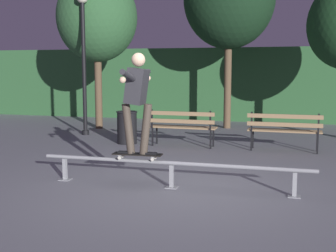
{
  "coord_description": "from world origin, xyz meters",
  "views": [
    {
      "loc": [
        1.69,
        -6.33,
        1.8
      ],
      "look_at": [
        -0.28,
        0.8,
        0.85
      ],
      "focal_mm": 46.71,
      "sensor_mm": 36.0,
      "label": 1
    }
  ],
  "objects_px": {
    "skateboard": "(137,155)",
    "tree_far_left": "(97,18)",
    "skateboarder": "(137,95)",
    "park_bench_leftmost": "(182,124)",
    "park_bench_left_center": "(284,128)",
    "lamp_post_left": "(83,45)",
    "trash_can": "(127,127)",
    "grind_rail": "(172,167)"
  },
  "relations": [
    {
      "from": "skateboard",
      "to": "tree_far_left",
      "type": "xyz_separation_m",
      "value": [
        -3.38,
        6.04,
        2.86
      ]
    },
    {
      "from": "skateboarder",
      "to": "park_bench_leftmost",
      "type": "bearing_deg",
      "value": 92.34
    },
    {
      "from": "park_bench_left_center",
      "to": "lamp_post_left",
      "type": "relative_size",
      "value": 0.41
    },
    {
      "from": "park_bench_leftmost",
      "to": "lamp_post_left",
      "type": "bearing_deg",
      "value": 159.07
    },
    {
      "from": "tree_far_left",
      "to": "trash_can",
      "type": "xyz_separation_m",
      "value": [
        1.83,
        -2.4,
        -2.94
      ]
    },
    {
      "from": "park_bench_left_center",
      "to": "park_bench_leftmost",
      "type": "bearing_deg",
      "value": 180.0
    },
    {
      "from": "grind_rail",
      "to": "tree_far_left",
      "type": "distance_m",
      "value": 7.82
    },
    {
      "from": "tree_far_left",
      "to": "skateboard",
      "type": "bearing_deg",
      "value": -60.74
    },
    {
      "from": "lamp_post_left",
      "to": "trash_can",
      "type": "distance_m",
      "value": 2.85
    },
    {
      "from": "skateboard",
      "to": "tree_far_left",
      "type": "distance_m",
      "value": 7.49
    },
    {
      "from": "park_bench_left_center",
      "to": "lamp_post_left",
      "type": "bearing_deg",
      "value": 167.75
    },
    {
      "from": "grind_rail",
      "to": "lamp_post_left",
      "type": "bearing_deg",
      "value": 128.53
    },
    {
      "from": "grind_rail",
      "to": "skateboard",
      "type": "height_order",
      "value": "skateboard"
    },
    {
      "from": "park_bench_leftmost",
      "to": "park_bench_left_center",
      "type": "bearing_deg",
      "value": 0.0
    },
    {
      "from": "grind_rail",
      "to": "park_bench_left_center",
      "type": "height_order",
      "value": "park_bench_left_center"
    },
    {
      "from": "park_bench_left_center",
      "to": "grind_rail",
      "type": "bearing_deg",
      "value": -114.7
    },
    {
      "from": "park_bench_leftmost",
      "to": "grind_rail",
      "type": "bearing_deg",
      "value": -78.9
    },
    {
      "from": "grind_rail",
      "to": "skateboarder",
      "type": "relative_size",
      "value": 2.74
    },
    {
      "from": "park_bench_leftmost",
      "to": "tree_far_left",
      "type": "height_order",
      "value": "tree_far_left"
    },
    {
      "from": "grind_rail",
      "to": "park_bench_leftmost",
      "type": "relative_size",
      "value": 2.66
    },
    {
      "from": "grind_rail",
      "to": "park_bench_left_center",
      "type": "xyz_separation_m",
      "value": [
        1.63,
        3.54,
        0.21
      ]
    },
    {
      "from": "skateboarder",
      "to": "park_bench_leftmost",
      "type": "xyz_separation_m",
      "value": [
        -0.14,
        3.54,
        -0.89
      ]
    },
    {
      "from": "park_bench_leftmost",
      "to": "trash_can",
      "type": "height_order",
      "value": "park_bench_leftmost"
    },
    {
      "from": "park_bench_leftmost",
      "to": "tree_far_left",
      "type": "relative_size",
      "value": 0.34
    },
    {
      "from": "skateboarder",
      "to": "lamp_post_left",
      "type": "xyz_separation_m",
      "value": [
        -3.2,
        4.71,
        1.05
      ]
    },
    {
      "from": "lamp_post_left",
      "to": "grind_rail",
      "type": "bearing_deg",
      "value": -51.47
    },
    {
      "from": "lamp_post_left",
      "to": "trash_can",
      "type": "height_order",
      "value": "lamp_post_left"
    },
    {
      "from": "park_bench_left_center",
      "to": "trash_can",
      "type": "bearing_deg",
      "value": 178.46
    },
    {
      "from": "tree_far_left",
      "to": "trash_can",
      "type": "bearing_deg",
      "value": -52.61
    },
    {
      "from": "lamp_post_left",
      "to": "trash_can",
      "type": "relative_size",
      "value": 4.88
    },
    {
      "from": "skateboarder",
      "to": "tree_far_left",
      "type": "bearing_deg",
      "value": 119.29
    },
    {
      "from": "park_bench_leftmost",
      "to": "trash_can",
      "type": "xyz_separation_m",
      "value": [
        -1.41,
        0.1,
        -0.12
      ]
    },
    {
      "from": "park_bench_left_center",
      "to": "skateboarder",
      "type": "bearing_deg",
      "value": -121.6
    },
    {
      "from": "park_bench_left_center",
      "to": "lamp_post_left",
      "type": "distance_m",
      "value": 5.84
    },
    {
      "from": "park_bench_left_center",
      "to": "tree_far_left",
      "type": "bearing_deg",
      "value": 155.85
    },
    {
      "from": "park_bench_left_center",
      "to": "lamp_post_left",
      "type": "height_order",
      "value": "lamp_post_left"
    },
    {
      "from": "skateboarder",
      "to": "lamp_post_left",
      "type": "relative_size",
      "value": 0.4
    },
    {
      "from": "skateboard",
      "to": "tree_far_left",
      "type": "relative_size",
      "value": 0.17
    },
    {
      "from": "skateboarder",
      "to": "trash_can",
      "type": "bearing_deg",
      "value": 113.13
    },
    {
      "from": "skateboarder",
      "to": "trash_can",
      "type": "xyz_separation_m",
      "value": [
        -1.56,
        3.64,
        -1.01
      ]
    },
    {
      "from": "grind_rail",
      "to": "skateboarder",
      "type": "bearing_deg",
      "value": 179.99
    },
    {
      "from": "park_bench_leftmost",
      "to": "trash_can",
      "type": "distance_m",
      "value": 1.42
    }
  ]
}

